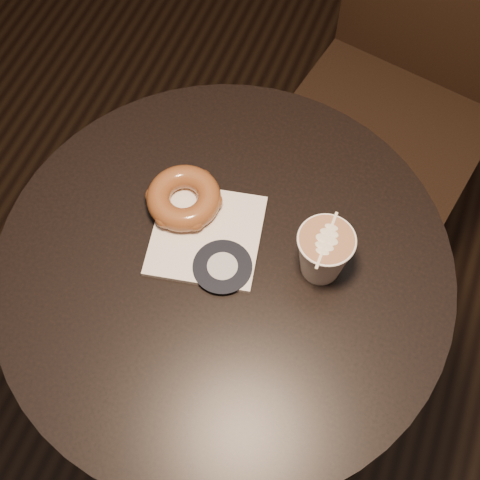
# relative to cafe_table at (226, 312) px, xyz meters

# --- Properties ---
(cafe_table) EXTENTS (0.70, 0.70, 0.75)m
(cafe_table) POSITION_rel_cafe_table_xyz_m (0.00, 0.00, 0.00)
(cafe_table) COLOR black
(cafe_table) RESTS_ON ground
(chair) EXTENTS (0.49, 0.49, 1.06)m
(chair) POSITION_rel_cafe_table_xyz_m (0.17, 0.64, 0.04)
(chair) COLOR black
(chair) RESTS_ON ground
(pastry_bag) EXTENTS (0.19, 0.19, 0.01)m
(pastry_bag) POSITION_rel_cafe_table_xyz_m (-0.04, 0.03, 0.20)
(pastry_bag) COLOR white
(pastry_bag) RESTS_ON cafe_table
(doughnut) EXTENTS (0.12, 0.12, 0.04)m
(doughnut) POSITION_rel_cafe_table_xyz_m (-0.09, 0.07, 0.23)
(doughnut) COLOR brown
(doughnut) RESTS_ON pastry_bag
(latte_cup) EXTENTS (0.08, 0.08, 0.09)m
(latte_cup) POSITION_rel_cafe_table_xyz_m (0.14, 0.05, 0.25)
(latte_cup) COLOR white
(latte_cup) RESTS_ON cafe_table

